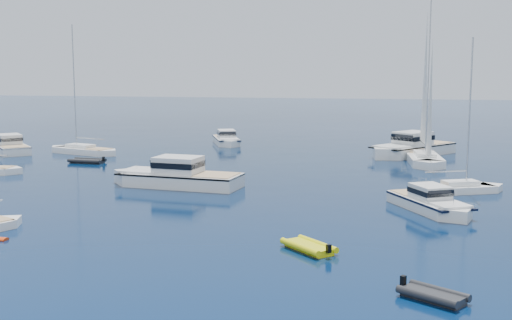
{
  "coord_description": "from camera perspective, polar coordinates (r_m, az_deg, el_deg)",
  "views": [
    {
      "loc": [
        10.46,
        -29.67,
        9.89
      ],
      "look_at": [
        -1.49,
        24.0,
        2.2
      ],
      "focal_mm": 45.06,
      "sensor_mm": 36.0,
      "label": 1
    }
  ],
  "objects": [
    {
      "name": "motor_cruiser_right",
      "position": [
        47.3,
        15.25,
        -4.39
      ],
      "size": [
        6.78,
        9.19,
        2.36
      ],
      "primitive_type": null,
      "rotation": [
        0.0,
        0.0,
        3.65
      ],
      "color": "silver",
      "rests_on": "ground"
    },
    {
      "name": "sailboat_sails_r",
      "position": [
        71.67,
        14.65,
        -0.23
      ],
      "size": [
        4.46,
        12.9,
        18.58
      ],
      "primitive_type": null,
      "rotation": [
        0.0,
        0.0,
        3.24
      ],
      "color": "white",
      "rests_on": "ground"
    },
    {
      "name": "ground",
      "position": [
        32.98,
        -6.65,
        -9.54
      ],
      "size": [
        400.0,
        400.0,
        0.0
      ],
      "primitive_type": "plane",
      "color": "#08214F",
      "rests_on": "ground"
    },
    {
      "name": "motor_cruiser_horizon",
      "position": [
        86.82,
        -2.63,
        1.41
      ],
      "size": [
        6.35,
        9.89,
        2.5
      ],
      "primitive_type": null,
      "rotation": [
        0.0,
        0.0,
        3.54
      ],
      "color": "white",
      "rests_on": "ground"
    },
    {
      "name": "tender_grey_far",
      "position": [
        71.55,
        -14.76,
        -0.25
      ],
      "size": [
        4.07,
        2.34,
        0.95
      ],
      "primitive_type": null,
      "rotation": [
        0.0,
        0.0,
        1.52
      ],
      "color": "black",
      "rests_on": "ground"
    },
    {
      "name": "sailboat_far_l",
      "position": [
        79.64,
        -15.08,
        0.55
      ],
      "size": [
        11.12,
        5.94,
        15.84
      ],
      "primitive_type": null,
      "rotation": [
        0.0,
        0.0,
        1.26
      ],
      "color": "white",
      "rests_on": "ground"
    },
    {
      "name": "tender_yellow",
      "position": [
        36.0,
        4.7,
        -8.01
      ],
      "size": [
        3.8,
        3.78,
        0.95
      ],
      "primitive_type": null,
      "rotation": [
        0.0,
        0.0,
        0.79
      ],
      "color": "#D9D90C",
      "rests_on": "ground"
    },
    {
      "name": "motor_cruiser_centre",
      "position": [
        55.76,
        -7.12,
        -2.32
      ],
      "size": [
        12.9,
        5.12,
        3.3
      ],
      "primitive_type": null,
      "rotation": [
        0.0,
        0.0,
        1.47
      ],
      "color": "silver",
      "rests_on": "ground"
    },
    {
      "name": "motor_cruiser_distant",
      "position": [
        77.44,
        13.59,
        0.4
      ],
      "size": [
        11.54,
        13.32,
        3.57
      ],
      "primitive_type": null,
      "rotation": [
        0.0,
        0.0,
        2.49
      ],
      "color": "silver",
      "rests_on": "ground"
    },
    {
      "name": "tender_grey_near",
      "position": [
        29.54,
        15.43,
        -11.89
      ],
      "size": [
        3.47,
        3.09,
        0.95
      ],
      "primitive_type": null,
      "rotation": [
        0.0,
        0.0,
        4.14
      ],
      "color": "black",
      "rests_on": "ground"
    },
    {
      "name": "motor_cruiser_far_l",
      "position": [
        83.96,
        -21.01,
        0.66
      ],
      "size": [
        9.8,
        10.07,
        2.83
      ],
      "primitive_type": null,
      "rotation": [
        0.0,
        0.0,
        0.76
      ],
      "color": "silver",
      "rests_on": "ground"
    },
    {
      "name": "sailboat_centre",
      "position": [
        54.92,
        17.34,
        -2.78
      ],
      "size": [
        8.98,
        5.78,
        12.98
      ],
      "primitive_type": null,
      "rotation": [
        0.0,
        0.0,
        5.14
      ],
      "color": "white",
      "rests_on": "ground"
    }
  ]
}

